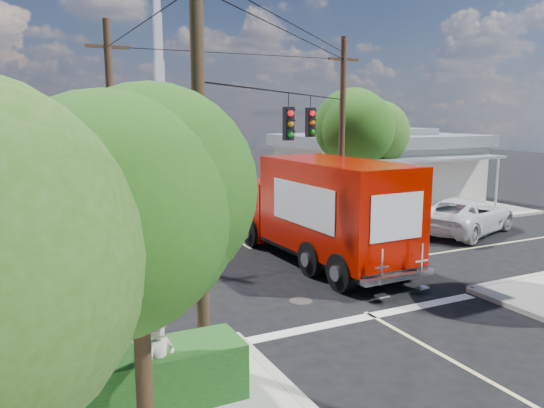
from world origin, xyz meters
TOP-DOWN VIEW (x-y plane):
  - ground at (0.00, 0.00)m, footprint 120.00×120.00m
  - sidewalk_ne at (10.88, 10.88)m, footprint 14.12×14.12m
  - road_markings at (0.00, -1.47)m, footprint 32.00×32.00m
  - building_ne at (12.50, 11.97)m, footprint 11.80×10.20m
  - radio_tower at (0.50, 20.00)m, footprint 0.80×0.80m
  - tree_sw_front at (-6.99, -7.54)m, footprint 3.88×3.78m
  - tree_ne_front at (7.21, 6.76)m, footprint 4.21×4.14m
  - tree_ne_back at (9.81, 8.96)m, footprint 3.77×3.66m
  - palm_nw_front at (-7.50, 7.50)m, footprint 3.01×3.08m
  - utility_poles at (-1.58, 1.60)m, footprint 12.00×10.68m
  - picket_fence at (-7.80, -5.60)m, footprint 5.94×0.06m
  - hedge_sw at (-8.00, -6.40)m, footprint 6.20×1.20m
  - vending_boxes at (6.50, 6.20)m, footprint 1.90×0.50m
  - delivery_truck at (1.59, 0.94)m, footprint 3.14×9.15m
  - parked_car at (10.29, 2.28)m, footprint 6.61×4.68m
  - pedestrian at (-6.53, -6.69)m, footprint 0.75×0.65m

SIDE VIEW (x-z plane):
  - ground at x=0.00m, z-range 0.00..0.00m
  - road_markings at x=0.00m, z-range 0.00..0.01m
  - sidewalk_ne at x=10.88m, z-range 0.00..0.14m
  - picket_fence at x=-7.80m, z-range 0.18..1.18m
  - hedge_sw at x=-8.00m, z-range 0.14..1.24m
  - vending_boxes at x=6.50m, z-range 0.14..1.24m
  - parked_car at x=10.29m, z-range 0.00..1.67m
  - pedestrian at x=-6.53m, z-range 0.14..1.89m
  - delivery_truck at x=1.59m, z-range 0.03..3.95m
  - building_ne at x=12.50m, z-range 0.07..4.57m
  - tree_ne_back at x=9.81m, z-range 1.27..7.10m
  - tree_sw_front at x=-6.99m, z-range 1.32..7.35m
  - utility_poles at x=-1.58m, z-range 0.17..9.17m
  - tree_ne_front at x=7.21m, z-range 1.44..8.09m
  - palm_nw_front at x=-7.50m, z-range 2.25..7.84m
  - radio_tower at x=0.50m, z-range -2.86..14.14m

